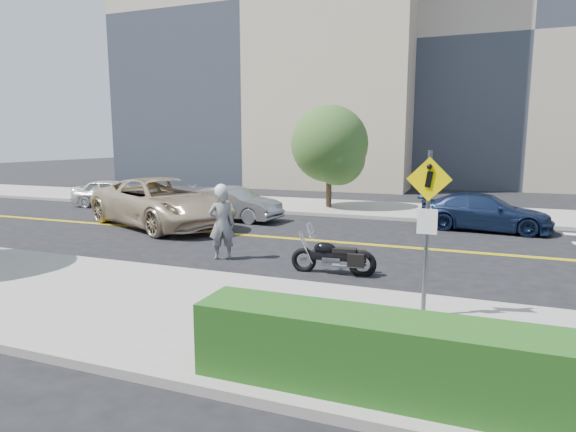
% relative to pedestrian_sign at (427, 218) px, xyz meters
% --- Properties ---
extents(ground_plane, '(120.00, 120.00, 0.00)m').
position_rel_pedestrian_sign_xyz_m(ground_plane, '(-4.20, 6.31, -1.96)').
color(ground_plane, black).
rests_on(ground_plane, ground).
extents(sidewalk_near, '(60.00, 5.00, 0.15)m').
position_rel_pedestrian_sign_xyz_m(sidewalk_near, '(-4.20, -1.19, -1.89)').
color(sidewalk_near, '#9E9B91').
rests_on(sidewalk_near, ground_plane).
extents(sidewalk_far, '(60.00, 5.00, 0.15)m').
position_rel_pedestrian_sign_xyz_m(sidewalk_far, '(-4.20, 13.81, -1.89)').
color(sidewalk_far, '#9E9B91').
rests_on(sidewalk_far, ground_plane).
extents(building_left, '(22.00, 14.00, 25.00)m').
position_rel_pedestrian_sign_xyz_m(building_left, '(-14.20, 28.31, 10.54)').
color(building_left, tan).
rests_on(building_left, ground_plane).
extents(building_mid, '(18.00, 14.00, 20.00)m').
position_rel_pedestrian_sign_xyz_m(building_mid, '(3.80, 32.31, 8.04)').
color(building_mid, '#A39984').
rests_on(building_mid, ground_plane).
extents(hedge, '(9.00, 0.90, 1.00)m').
position_rel_pedestrian_sign_xyz_m(hedge, '(1.80, -2.99, -1.31)').
color(hedge, '#235619').
rests_on(hedge, sidewalk_near).
extents(pedestrian_sign, '(0.78, 0.08, 3.00)m').
position_rel_pedestrian_sign_xyz_m(pedestrian_sign, '(0.00, 0.00, 0.00)').
color(pedestrian_sign, '#4C4C51').
rests_on(pedestrian_sign, sidewalk_near).
extents(motorcyclist, '(0.87, 0.80, 2.13)m').
position_rel_pedestrian_sign_xyz_m(motorcyclist, '(-5.78, 2.99, -0.90)').
color(motorcyclist, '#9A9A9F').
rests_on(motorcyclist, ground).
extents(motorcycle, '(2.13, 0.83, 1.27)m').
position_rel_pedestrian_sign_xyz_m(motorcycle, '(-2.44, 2.65, -1.33)').
color(motorcycle, black).
rests_on(motorcycle, ground).
extents(suv, '(7.43, 5.61, 1.88)m').
position_rel_pedestrian_sign_xyz_m(suv, '(-10.51, 6.82, -1.02)').
color(suv, beige).
rests_on(suv, ground).
extents(parked_car_white, '(4.29, 2.15, 1.40)m').
position_rel_pedestrian_sign_xyz_m(parked_car_white, '(-16.04, 10.51, -1.26)').
color(parked_car_white, silver).
rests_on(parked_car_white, ground).
extents(parked_car_silver, '(4.33, 1.95, 1.38)m').
position_rel_pedestrian_sign_xyz_m(parked_car_silver, '(-8.60, 9.11, -1.27)').
color(parked_car_silver, gray).
rests_on(parked_car_silver, ground).
extents(parked_car_blue, '(4.81, 2.26, 1.36)m').
position_rel_pedestrian_sign_xyz_m(parked_car_blue, '(1.21, 10.36, -1.28)').
color(parked_car_blue, '#19274B').
rests_on(parked_car_blue, ground).
extents(tree_far_a, '(3.63, 3.63, 4.97)m').
position_rel_pedestrian_sign_xyz_m(tree_far_a, '(-5.65, 13.31, 1.18)').
color(tree_far_a, '#382619').
rests_on(tree_far_a, ground).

